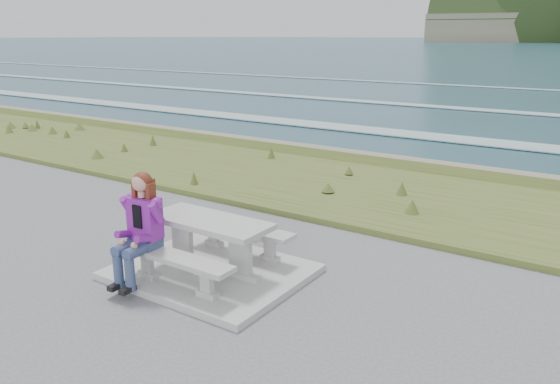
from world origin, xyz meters
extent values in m
cube|color=#AEAEA9|center=(0.00, 0.00, 0.05)|extent=(2.60, 2.10, 0.10)
cube|color=#AEAEA9|center=(-0.54, 0.00, 0.14)|extent=(0.62, 0.12, 0.08)
cube|color=#AEAEA9|center=(-0.54, 0.00, 0.44)|extent=(0.34, 0.09, 0.51)
cube|color=#AEAEA9|center=(-0.54, 0.00, 0.73)|extent=(0.62, 0.12, 0.08)
cube|color=#AEAEA9|center=(0.54, 0.00, 0.14)|extent=(0.62, 0.12, 0.08)
cube|color=#AEAEA9|center=(0.54, 0.00, 0.44)|extent=(0.34, 0.09, 0.51)
cube|color=#AEAEA9|center=(0.54, 0.00, 0.73)|extent=(0.62, 0.12, 0.08)
cube|color=#AEAEA9|center=(0.00, 0.00, 0.81)|extent=(1.80, 0.75, 0.08)
cube|color=#AEAEA9|center=(-0.54, -0.70, 0.14)|extent=(0.30, 0.12, 0.08)
cube|color=#AEAEA9|center=(-0.54, -0.70, 0.29)|extent=(0.17, 0.09, 0.22)
cube|color=#AEAEA9|center=(-0.54, -0.70, 0.44)|extent=(0.30, 0.12, 0.08)
cube|color=#AEAEA9|center=(0.54, -0.70, 0.14)|extent=(0.30, 0.12, 0.08)
cube|color=#AEAEA9|center=(0.54, -0.70, 0.29)|extent=(0.17, 0.09, 0.22)
cube|color=#AEAEA9|center=(0.54, -0.70, 0.44)|extent=(0.30, 0.12, 0.08)
cube|color=#AEAEA9|center=(0.00, -0.70, 0.52)|extent=(1.80, 0.35, 0.07)
cube|color=#AEAEA9|center=(-0.54, 0.70, 0.14)|extent=(0.30, 0.12, 0.08)
cube|color=#AEAEA9|center=(-0.54, 0.70, 0.29)|extent=(0.17, 0.09, 0.22)
cube|color=#AEAEA9|center=(-0.54, 0.70, 0.44)|extent=(0.30, 0.12, 0.08)
cube|color=#AEAEA9|center=(0.54, 0.70, 0.14)|extent=(0.30, 0.12, 0.08)
cube|color=#AEAEA9|center=(0.54, 0.70, 0.29)|extent=(0.17, 0.09, 0.22)
cube|color=#AEAEA9|center=(0.54, 0.70, 0.44)|extent=(0.30, 0.12, 0.08)
cube|color=#AEAEA9|center=(0.00, 0.70, 0.52)|extent=(1.80, 0.35, 0.07)
cube|color=#33531F|center=(0.00, 5.00, 0.00)|extent=(160.00, 4.50, 0.22)
cube|color=#6F6853|center=(0.00, 7.90, 0.00)|extent=(160.00, 0.80, 2.20)
cube|color=silver|center=(0.00, 14.00, -1.74)|extent=(220.00, 3.00, 0.06)
cube|color=silver|center=(0.00, 22.00, -1.74)|extent=(220.00, 2.00, 0.06)
cube|color=silver|center=(0.00, 34.00, -1.74)|extent=(220.00, 1.40, 0.06)
cube|color=navy|center=(-0.53, -0.93, 0.39)|extent=(0.44, 0.78, 0.58)
cube|color=#801B96|center=(-0.55, -0.68, 0.96)|extent=(0.46, 0.28, 0.57)
sphere|color=tan|center=(-0.55, -0.70, 1.45)|extent=(0.24, 0.24, 0.24)
sphere|color=#562413|center=(-0.55, -0.67, 1.46)|extent=(0.26, 0.26, 0.26)
camera|label=1|loc=(4.84, -5.43, 3.34)|focal=35.00mm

